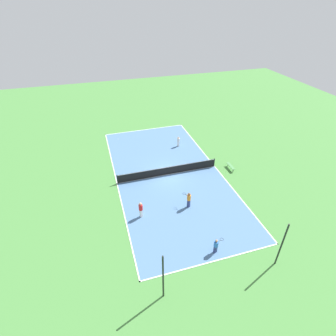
{
  "coord_description": "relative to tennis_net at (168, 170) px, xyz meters",
  "views": [
    {
      "loc": [
        7.09,
        23.34,
        17.45
      ],
      "look_at": [
        0.0,
        0.0,
        0.9
      ],
      "focal_mm": 28.0,
      "sensor_mm": 36.0,
      "label": 1
    }
  ],
  "objects": [
    {
      "name": "ground_plane",
      "position": [
        0.0,
        0.0,
        -0.58
      ],
      "size": [
        80.0,
        80.0,
        0.0
      ],
      "primitive_type": "plane",
      "color": "#47843D"
    },
    {
      "name": "court_surface",
      "position": [
        0.0,
        0.0,
        -0.57
      ],
      "size": [
        11.76,
        24.43,
        0.02
      ],
      "color": "#4C729E",
      "rests_on": "ground_plane"
    },
    {
      "name": "tennis_net",
      "position": [
        0.0,
        0.0,
        0.0
      ],
      "size": [
        11.56,
        0.1,
        1.09
      ],
      "color": "black",
      "rests_on": "court_surface"
    },
    {
      "name": "bench",
      "position": [
        -7.39,
        1.05,
        -0.19
      ],
      "size": [
        0.36,
        1.56,
        0.45
      ],
      "rotation": [
        0.0,
        0.0,
        1.57
      ],
      "color": "#4C8C4C",
      "rests_on": "ground_plane"
    },
    {
      "name": "player_near_blue",
      "position": [
        -0.51,
        11.38,
        0.24
      ],
      "size": [
        0.99,
        0.62,
        1.42
      ],
      "rotation": [
        0.0,
        0.0,
        3.47
      ],
      "color": "navy",
      "rests_on": "court_surface"
    },
    {
      "name": "player_near_white",
      "position": [
        -3.23,
        -5.89,
        0.23
      ],
      "size": [
        0.36,
        0.36,
        1.4
      ],
      "rotation": [
        0.0,
        0.0,
        3.15
      ],
      "color": "white",
      "rests_on": "court_surface"
    },
    {
      "name": "player_center_orange",
      "position": [
        -0.33,
        5.75,
        0.42
      ],
      "size": [
        0.76,
        0.97,
        1.69
      ],
      "rotation": [
        0.0,
        0.0,
        5.24
      ],
      "color": "navy",
      "rests_on": "court_surface"
    },
    {
      "name": "player_coach_red",
      "position": [
        4.34,
        5.73,
        0.4
      ],
      "size": [
        0.48,
        0.48,
        1.67
      ],
      "rotation": [
        0.0,
        0.0,
        5.18
      ],
      "color": "white",
      "rests_on": "court_surface"
    },
    {
      "name": "tennis_ball_left_sideline",
      "position": [
        5.46,
        -3.81,
        -0.52
      ],
      "size": [
        0.07,
        0.07,
        0.07
      ],
      "primitive_type": "sphere",
      "color": "#CCE033",
      "rests_on": "court_surface"
    },
    {
      "name": "tennis_ball_near_net",
      "position": [
        4.27,
        -10.24,
        -0.52
      ],
      "size": [
        0.07,
        0.07,
        0.07
      ],
      "primitive_type": "sphere",
      "color": "#CCE033",
      "rests_on": "court_surface"
    },
    {
      "name": "tennis_ball_right_alley",
      "position": [
        0.53,
        0.79,
        -0.52
      ],
      "size": [
        0.07,
        0.07,
        0.07
      ],
      "primitive_type": "sphere",
      "color": "#CCE033",
      "rests_on": "court_surface"
    },
    {
      "name": "fence_post_back_left",
      "position": [
        -4.49,
        13.68,
        1.55
      ],
      "size": [
        0.12,
        0.12,
        4.26
      ],
      "color": "black",
      "rests_on": "ground_plane"
    },
    {
      "name": "fence_post_back_right",
      "position": [
        4.49,
        13.68,
        1.55
      ],
      "size": [
        0.12,
        0.12,
        4.26
      ],
      "color": "black",
      "rests_on": "ground_plane"
    }
  ]
}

